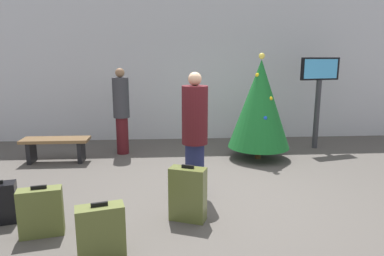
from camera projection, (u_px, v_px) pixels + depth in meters
name	position (u px, v px, depth m)	size (l,w,h in m)	color
ground_plane	(211.00, 195.00, 5.21)	(16.00, 16.00, 0.00)	#514C47
back_wall	(193.00, 69.00, 8.57)	(16.00, 0.20, 3.54)	silver
holiday_tree	(260.00, 104.00, 6.88)	(1.24, 1.24, 2.13)	#4C3319
flight_info_kiosk	(319.00, 85.00, 7.65)	(0.93, 0.29, 2.04)	#333338
waiting_bench	(56.00, 145.00, 6.79)	(1.29, 0.44, 0.48)	brown
traveller_0	(195.00, 132.00, 5.05)	(0.54, 0.54, 1.84)	#1E234C
traveller_1	(121.00, 109.00, 7.28)	(0.48, 0.48, 1.83)	#4C1419
suitcase_0	(101.00, 231.00, 3.56)	(0.53, 0.33, 0.60)	#59602D
suitcase_2	(188.00, 194.00, 4.36)	(0.50, 0.36, 0.73)	#59602D
suitcase_4	(41.00, 212.00, 3.99)	(0.51, 0.29, 0.61)	#59602D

